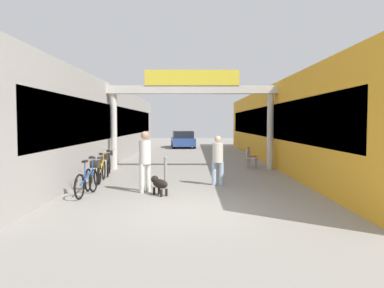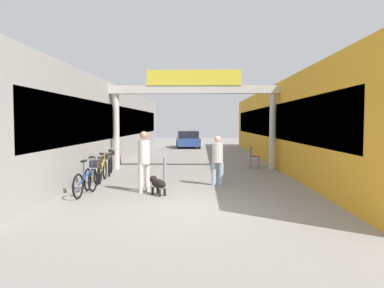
{
  "view_description": "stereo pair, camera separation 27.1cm",
  "coord_description": "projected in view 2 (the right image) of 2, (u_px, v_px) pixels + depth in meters",
  "views": [
    {
      "loc": [
        0.0,
        -8.38,
        2.0
      ],
      "look_at": [
        0.0,
        3.81,
        1.3
      ],
      "focal_mm": 35.0,
      "sensor_mm": 36.0,
      "label": 1
    },
    {
      "loc": [
        0.27,
        -8.38,
        2.0
      ],
      "look_at": [
        0.0,
        3.81,
        1.3
      ],
      "focal_mm": 35.0,
      "sensor_mm": 36.0,
      "label": 2
    }
  ],
  "objects": [
    {
      "name": "storefront_left",
      "position": [
        97.0,
        125.0,
        19.47
      ],
      "size": [
        3.0,
        26.0,
        3.72
      ],
      "color": "#9E9993",
      "rests_on": "ground_plane"
    },
    {
      "name": "dog_on_leash",
      "position": [
        158.0,
        183.0,
        10.33
      ],
      "size": [
        0.61,
        0.7,
        0.51
      ],
      "color": "black",
      "rests_on": "ground_plane"
    },
    {
      "name": "arcade_sign_gateway",
      "position": [
        194.0,
        100.0,
        15.87
      ],
      "size": [
        7.4,
        0.47,
        4.2
      ],
      "color": "beige",
      "rests_on": "ground_plane"
    },
    {
      "name": "bicycle_blue_nearest",
      "position": [
        87.0,
        179.0,
        10.38
      ],
      "size": [
        0.46,
        1.69,
        0.98
      ],
      "color": "black",
      "rests_on": "ground_plane"
    },
    {
      "name": "cafe_chair_aluminium_nearer",
      "position": [
        253.0,
        156.0,
        16.1
      ],
      "size": [
        0.54,
        0.54,
        0.89
      ],
      "color": "gray",
      "rests_on": "ground_plane"
    },
    {
      "name": "parked_car_blue",
      "position": [
        188.0,
        139.0,
        29.94
      ],
      "size": [
        2.1,
        4.14,
        1.33
      ],
      "color": "#2D478C",
      "rests_on": "ground_plane"
    },
    {
      "name": "bicycle_black_farthest",
      "position": [
        110.0,
        163.0,
        14.41
      ],
      "size": [
        0.46,
        1.68,
        0.98
      ],
      "color": "black",
      "rests_on": "ground_plane"
    },
    {
      "name": "cafe_chair_red_farther",
      "position": [
        253.0,
        155.0,
        16.8
      ],
      "size": [
        0.5,
        0.5,
        0.89
      ],
      "color": "gray",
      "rests_on": "ground_plane"
    },
    {
      "name": "bicycle_silver_second",
      "position": [
        94.0,
        173.0,
        11.51
      ],
      "size": [
        0.46,
        1.69,
        0.98
      ],
      "color": "black",
      "rests_on": "ground_plane"
    },
    {
      "name": "pedestrian_companion",
      "position": [
        218.0,
        157.0,
        11.87
      ],
      "size": [
        0.41,
        0.41,
        1.58
      ],
      "color": "#A5BFE0",
      "rests_on": "ground_plane"
    },
    {
      "name": "ground_plane",
      "position": [
        188.0,
        211.0,
        8.49
      ],
      "size": [
        80.0,
        80.0,
        0.0
      ],
      "primitive_type": "plane",
      "color": "gray"
    },
    {
      "name": "bicycle_orange_third",
      "position": [
        103.0,
        168.0,
        12.78
      ],
      "size": [
        0.46,
        1.69,
        0.98
      ],
      "color": "black",
      "rests_on": "ground_plane"
    },
    {
      "name": "storefront_right",
      "position": [
        294.0,
        125.0,
        19.24
      ],
      "size": [
        3.0,
        26.0,
        3.72
      ],
      "color": "gold",
      "rests_on": "ground_plane"
    },
    {
      "name": "bollard_post_metal",
      "position": [
        165.0,
        172.0,
        11.28
      ],
      "size": [
        0.1,
        0.1,
        0.99
      ],
      "color": "gray",
      "rests_on": "ground_plane"
    },
    {
      "name": "pedestrian_with_dog",
      "position": [
        144.0,
        157.0,
        10.73
      ],
      "size": [
        0.48,
        0.48,
        1.75
      ],
      "color": "silver",
      "rests_on": "ground_plane"
    }
  ]
}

